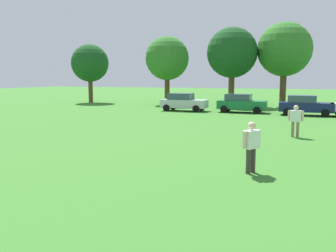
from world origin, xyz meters
name	(u,v)px	position (x,y,z in m)	size (l,w,h in m)	color
ground_plane	(232,119)	(0.00, 30.00, 0.00)	(160.00, 160.00, 0.00)	#387528
adult_bystander	(251,143)	(3.82, 14.49, 1.02)	(0.55, 0.73, 1.72)	#3F3833
bystander_near_trees	(296,118)	(4.85, 22.83, 1.01)	(0.81, 0.33, 1.70)	#8C7259
parked_car_silver_0	(183,102)	(-5.76, 35.12, 0.86)	(4.30, 2.02, 1.68)	silver
parked_car_green_1	(241,103)	(-0.37, 35.65, 0.86)	(4.30, 2.02, 1.68)	#196B38
parked_car_navy_2	(305,105)	(5.12, 35.04, 0.86)	(4.30, 2.02, 1.68)	#141E4C
tree_far_left	(90,63)	(-20.70, 42.03, 4.95)	(4.70, 4.70, 7.33)	brown
tree_left	(167,59)	(-10.43, 42.66, 5.37)	(5.11, 5.11, 7.96)	brown
tree_right	(232,53)	(-2.84, 43.05, 5.87)	(5.58, 5.58, 8.69)	brown
tree_far_right	(284,50)	(2.58, 44.54, 6.18)	(5.87, 5.87, 9.15)	brown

